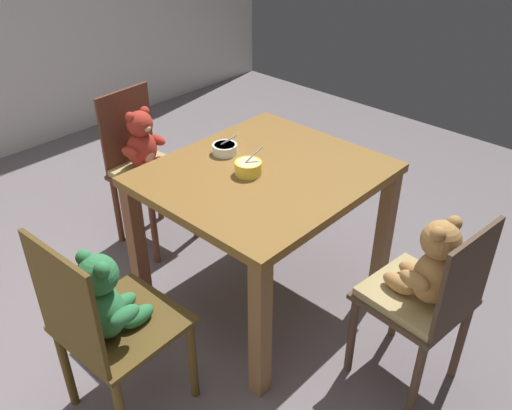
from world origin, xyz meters
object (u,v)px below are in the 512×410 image
dining_table (264,192)px  porridge_bowl_white_far_center (224,149)px  teddy_chair_near_front (428,283)px  porridge_bowl_yellow_center (248,168)px  teddy_chair_far_center (145,157)px  teddy_chair_near_left (106,312)px

dining_table → porridge_bowl_white_far_center: size_ratio=8.42×
teddy_chair_near_front → porridge_bowl_yellow_center: size_ratio=6.61×
dining_table → teddy_chair_far_center: size_ratio=1.14×
porridge_bowl_yellow_center → teddy_chair_near_front: bearing=-83.5°
teddy_chair_near_front → porridge_bowl_yellow_center: porridge_bowl_yellow_center is taller
teddy_chair_near_front → teddy_chair_near_left: 1.23m
dining_table → teddy_chair_near_front: (0.03, -0.84, -0.08)m
teddy_chair_near_left → dining_table: bearing=0.5°
porridge_bowl_yellow_center → teddy_chair_near_left: bearing=-174.5°
teddy_chair_far_center → porridge_bowl_yellow_center: (-0.01, -0.81, 0.24)m
dining_table → teddy_chair_near_left: teddy_chair_near_left is taller
porridge_bowl_yellow_center → dining_table: bearing=-23.5°
teddy_chair_far_center → porridge_bowl_yellow_center: teddy_chair_far_center is taller
porridge_bowl_white_far_center → teddy_chair_near_front: bearing=-88.3°
teddy_chair_near_front → porridge_bowl_white_far_center: teddy_chair_near_front is taller
teddy_chair_near_left → porridge_bowl_yellow_center: 0.88m
porridge_bowl_white_far_center → dining_table: bearing=-88.9°
teddy_chair_near_left → teddy_chair_far_center: bearing=43.5°
teddy_chair_far_center → porridge_bowl_white_far_center: 0.63m
teddy_chair_near_front → teddy_chair_near_left: size_ratio=0.95×
dining_table → teddy_chair_near_front: bearing=-88.1°
teddy_chair_near_front → dining_table: bearing=7.6°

